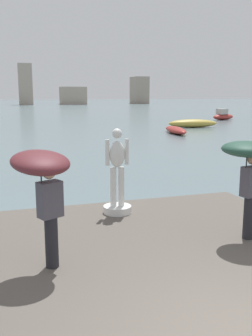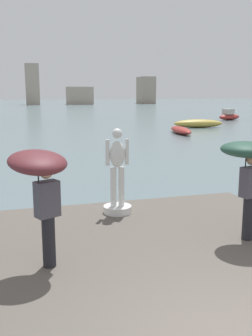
# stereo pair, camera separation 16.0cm
# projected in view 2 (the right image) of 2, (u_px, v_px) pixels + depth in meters

# --- Properties ---
(ground_plane) EXTENTS (400.00, 400.00, 0.00)m
(ground_plane) POSITION_uv_depth(u_px,v_px,m) (38.00, 124.00, 42.11)
(ground_plane) COLOR slate
(pier) EXTENTS (7.09, 9.40, 0.40)m
(pier) POSITION_uv_depth(u_px,v_px,m) (189.00, 293.00, 5.99)
(pier) COLOR #564F47
(pier) RESTS_ON ground
(statue_white_figure) EXTENTS (0.69, 0.69, 2.08)m
(statue_white_figure) POSITION_uv_depth(u_px,v_px,m) (117.00, 181.00, 9.26)
(statue_white_figure) COLOR silver
(statue_white_figure) RESTS_ON pier
(onlooker_left) EXTENTS (1.27, 1.29, 2.04)m
(onlooker_left) POSITION_uv_depth(u_px,v_px,m) (40.00, 177.00, 6.16)
(onlooker_left) COLOR black
(onlooker_left) RESTS_ON pier
(onlooker_right) EXTENTS (1.17, 1.18, 1.98)m
(onlooker_right) POSITION_uv_depth(u_px,v_px,m) (247.00, 162.00, 7.38)
(onlooker_right) COLOR black
(onlooker_right) RESTS_ON pier
(boat_far) EXTENTS (3.58, 2.21, 1.42)m
(boat_far) POSITION_uv_depth(u_px,v_px,m) (229.00, 116.00, 48.91)
(boat_far) COLOR #9E2D28
(boat_far) RESTS_ON ground
(boat_leftward) EXTENTS (1.82, 4.96, 0.58)m
(boat_leftward) POSITION_uv_depth(u_px,v_px,m) (181.00, 130.00, 32.12)
(boat_leftward) COLOR #9E2D28
(boat_leftward) RESTS_ON ground
(boat_rightward) EXTENTS (5.07, 2.29, 0.82)m
(boat_rightward) POSITION_uv_depth(u_px,v_px,m) (198.00, 123.00, 37.81)
(boat_rightward) COLOR #B2993D
(boat_rightward) RESTS_ON ground
(distant_skyline) EXTENTS (83.58, 12.93, 13.69)m
(distant_skyline) POSITION_uv_depth(u_px,v_px,m) (4.00, 87.00, 117.04)
(distant_skyline) COLOR gray
(distant_skyline) RESTS_ON ground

